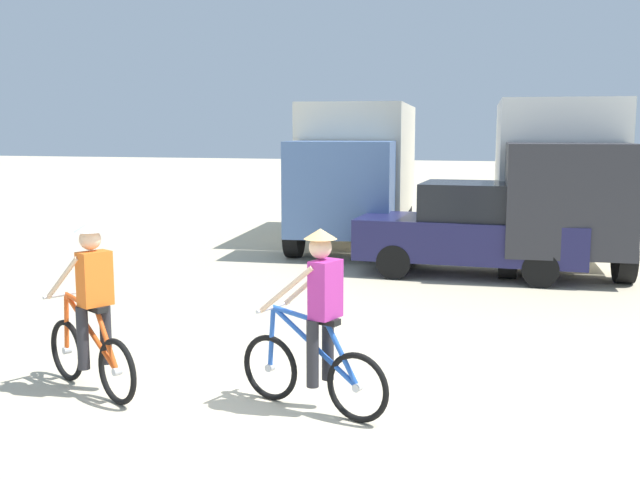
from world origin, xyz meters
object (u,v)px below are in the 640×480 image
cyclist_cowboy_hat (91,315)px  cyclist_near_camera (317,328)px  box_truck_white_box (555,170)px  box_truck_cream_rv (358,165)px  sedan_parked (473,229)px

cyclist_cowboy_hat → cyclist_near_camera: same height
cyclist_cowboy_hat → cyclist_near_camera: bearing=2.8°
box_truck_white_box → cyclist_cowboy_hat: box_truck_white_box is taller
box_truck_cream_rv → sedan_parked: (3.09, -3.86, -0.99)m
box_truck_white_box → sedan_parked: (-1.51, -2.66, -0.99)m
sedan_parked → cyclist_cowboy_hat: bearing=-113.6°
cyclist_cowboy_hat → cyclist_near_camera: (2.40, 0.12, 0.00)m
box_truck_cream_rv → sedan_parked: 5.05m
box_truck_cream_rv → box_truck_white_box: 4.76m
box_truck_cream_rv → sedan_parked: size_ratio=1.63×
box_truck_cream_rv → cyclist_cowboy_hat: 11.53m
box_truck_cream_rv → box_truck_white_box: bearing=-14.6°
box_truck_cream_rv → cyclist_cowboy_hat: size_ratio=3.81×
box_truck_cream_rv → cyclist_near_camera: box_truck_cream_rv is taller
box_truck_cream_rv → cyclist_cowboy_hat: (-0.24, -11.48, -1.03)m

